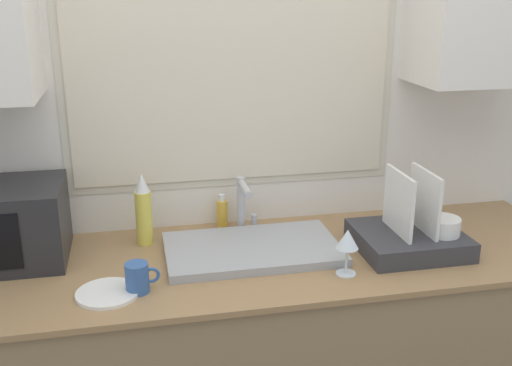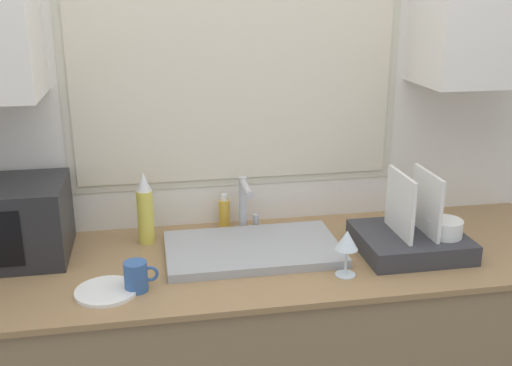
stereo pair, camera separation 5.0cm
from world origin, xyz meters
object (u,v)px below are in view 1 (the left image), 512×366
object	(u,v)px
spray_bottle	(143,210)
wine_glass	(347,241)
faucet	(243,201)
soap_bottle	(222,213)
dish_rack	(412,235)
mug_near_sink	(138,278)

from	to	relation	value
spray_bottle	wine_glass	distance (m)	0.74
faucet	spray_bottle	size ratio (longest dim) A/B	0.79
spray_bottle	soap_bottle	bearing A→B (deg)	16.39
spray_bottle	soap_bottle	size ratio (longest dim) A/B	1.96
wine_glass	dish_rack	bearing A→B (deg)	24.70
dish_rack	spray_bottle	world-z (taller)	dish_rack
faucet	spray_bottle	bearing A→B (deg)	-176.42
faucet	wine_glass	bearing A→B (deg)	-57.35
faucet	mug_near_sink	xyz separation A→B (m)	(-0.40, -0.39, -0.08)
spray_bottle	dish_rack	bearing A→B (deg)	-15.18
dish_rack	mug_near_sink	world-z (taller)	dish_rack
faucet	dish_rack	bearing A→B (deg)	-26.30
dish_rack	spray_bottle	xyz separation A→B (m)	(-0.92, 0.25, 0.07)
faucet	wine_glass	distance (m)	0.48
faucet	soap_bottle	size ratio (longest dim) A/B	1.56
mug_near_sink	wine_glass	xyz separation A→B (m)	(0.66, -0.02, 0.07)
soap_bottle	wine_glass	world-z (taller)	wine_glass
dish_rack	spray_bottle	distance (m)	0.96
dish_rack	spray_bottle	size ratio (longest dim) A/B	1.36
soap_bottle	mug_near_sink	distance (m)	0.56
dish_rack	soap_bottle	distance (m)	0.71
faucet	soap_bottle	xyz separation A→B (m)	(-0.07, 0.06, -0.07)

